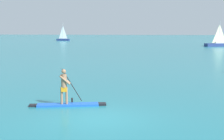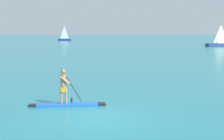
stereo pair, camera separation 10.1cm
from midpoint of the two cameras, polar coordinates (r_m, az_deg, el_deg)
ground at (r=13.67m, az=-2.32°, el=-8.09°), size 440.00×440.00×0.00m
paddleboarder_mid_center at (r=15.94m, az=-7.45°, el=-4.60°), size 3.53×1.27×1.76m
sailboat_left_horizon at (r=109.90m, az=-7.95°, el=5.31°), size 4.27×1.44×5.81m
sailboat_right_horizon at (r=75.38m, az=17.76°, el=4.29°), size 6.39×4.05×5.36m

